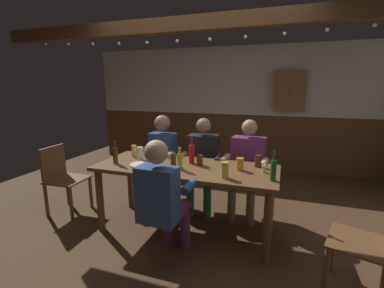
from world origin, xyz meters
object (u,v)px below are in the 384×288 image
Objects in this scene: person_2 at (247,164)px; pint_glass_0 at (173,159)px; chair_empty_near_right at (373,243)px; wall_dart_cabinet at (290,91)px; pint_glass_2 at (258,161)px; pint_glass_4 at (200,160)px; person_0 at (160,155)px; condiment_caddy at (167,155)px; pint_glass_5 at (240,164)px; plate_0 at (141,165)px; pint_glass_1 at (225,170)px; pint_glass_3 at (140,153)px; bottle_1 at (192,154)px; pint_glass_7 at (134,151)px; pint_glass_6 at (150,164)px; bottle_2 at (273,170)px; person_1 at (202,160)px; chair_empty_near_left at (62,177)px; dining_table at (185,175)px; bottle_0 at (180,161)px; person_3 at (163,197)px; bottle_3 at (115,155)px.

person_2 reaches higher than pint_glass_0.
wall_dart_cabinet is (-0.63, 3.08, 1.08)m from chair_empty_near_right.
pint_glass_2 is 1.14× the size of pint_glass_4.
person_0 is 8.91× the size of condiment_caddy.
pint_glass_5 is (1.20, -0.57, 0.15)m from person_0.
pint_glass_1 is (0.98, -0.10, 0.07)m from plate_0.
pint_glass_1 is 1.01× the size of pint_glass_3.
bottle_1 is at bearing 141.88° from pint_glass_1.
pint_glass_0 is 0.73m from pint_glass_5.
wall_dart_cabinet reaches higher than pint_glass_7.
pint_glass_6 is at bearing -163.60° from pint_glass_5.
condiment_caddy is 0.34m from pint_glass_3.
pint_glass_5 is (-0.34, 0.22, -0.04)m from bottle_2.
person_1 is at bearing 77.21° from pint_glass_0.
pint_glass_7 is at bearing 168.79° from bottle_2.
chair_empty_near_left is at bearing 177.35° from plate_0.
wall_dart_cabinet is (1.68, 2.52, 0.70)m from pint_glass_3.
bottle_1 is at bearing 44.35° from pint_glass_6.
person_1 reaches higher than pint_glass_4.
pint_glass_0 reaches higher than chair_empty_near_left.
dining_table is 1.61× the size of person_0.
pint_glass_2 is at bearing 6.99° from pint_glass_3.
bottle_2 is (1.30, -0.46, 0.08)m from condiment_caddy.
dining_table is 8.45× the size of bottle_0.
person_1 is 0.58m from pint_glass_4.
person_2 is 10.75× the size of pint_glass_4.
chair_empty_near_left is at bearing -176.78° from pint_glass_5.
bottle_0 is at bearing 177.44° from bottle_2.
pint_glass_3 reaches higher than condiment_caddy.
person_1 is at bearing 68.74° from pint_glass_6.
person_0 is 5.16× the size of plate_0.
bottle_1 is at bearing 40.10° from pint_glass_0.
person_0 is 2.72m from wall_dart_cabinet.
pint_glass_3 is at bearing -123.64° from wall_dart_cabinet.
pint_glass_3 is at bearing -178.25° from pint_glass_4.
pint_glass_7 is (-0.26, 0.30, 0.07)m from plate_0.
pint_glass_6 is (-0.33, -0.85, 0.16)m from person_1.
person_3 is (-0.59, -1.25, -0.02)m from person_2.
pint_glass_2 is at bearing 25.07° from bottle_0.
pint_glass_5 is at bearing 70.92° from pint_glass_1.
pint_glass_0 is (0.22, -0.31, 0.04)m from condiment_caddy.
person_1 reaches higher than pint_glass_7.
chair_empty_near_right is 2.24m from plate_0.
wall_dart_cabinet reaches higher than pint_glass_4.
pint_glass_2 is (1.55, 0.40, -0.04)m from bottle_3.
bottle_0 is at bearing -100.10° from bottle_1.
bottle_2 is 1.72m from pint_glass_7.
pint_glass_7 is (-1.24, 0.40, -0.00)m from pint_glass_1.
pint_glass_3 is at bearing 179.24° from pint_glass_5.
person_2 is at bearing 51.14° from bottle_0.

